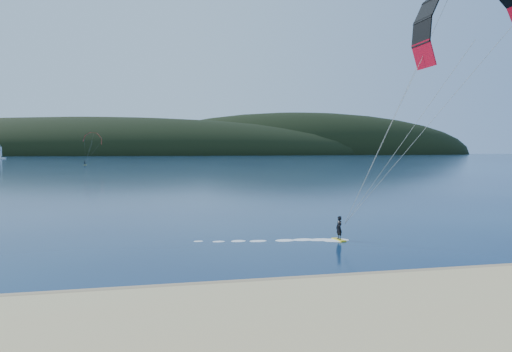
{
  "coord_description": "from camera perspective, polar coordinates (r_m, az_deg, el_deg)",
  "views": [
    {
      "loc": [
        -4.54,
        -17.52,
        6.48
      ],
      "look_at": [
        1.7,
        10.0,
        5.0
      ],
      "focal_mm": 33.97,
      "sensor_mm": 36.0,
      "label": 1
    }
  ],
  "objects": [
    {
      "name": "kitesurfer_far",
      "position": [
        225.93,
        -18.7,
        3.85
      ],
      "size": [
        8.93,
        7.31,
        13.15
      ],
      "color": "yellow",
      "rests_on": "ground"
    },
    {
      "name": "sailboat",
      "position": [
        435.88,
        -27.85,
        1.91
      ],
      "size": [
        8.1,
        5.09,
        11.33
      ],
      "color": "white",
      "rests_on": "ground"
    },
    {
      "name": "wet_sand",
      "position": [
        23.39,
        -1.1,
        -12.96
      ],
      "size": [
        220.0,
        2.5,
        0.1
      ],
      "color": "olive",
      "rests_on": "ground"
    },
    {
      "name": "kitesurfer_near",
      "position": [
        33.65,
        23.68,
        13.72
      ],
      "size": [
        21.31,
        9.02,
        16.79
      ],
      "color": "yellow",
      "rests_on": "ground"
    },
    {
      "name": "headland",
      "position": [
        762.85,
        -12.4,
        2.44
      ],
      "size": [
        1200.0,
        310.0,
        140.0
      ],
      "color": "black",
      "rests_on": "ground"
    },
    {
      "name": "ground",
      "position": [
        19.23,
        1.73,
        -16.7
      ],
      "size": [
        1800.0,
        1800.0,
        0.0
      ],
      "primitive_type": "plane",
      "color": "#081A3C",
      "rests_on": "ground"
    }
  ]
}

